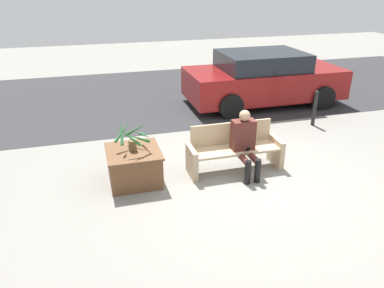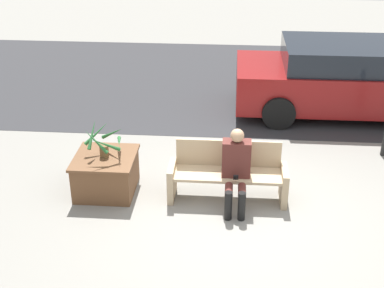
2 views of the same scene
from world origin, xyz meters
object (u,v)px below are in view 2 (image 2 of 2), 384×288
at_px(potted_plant, 104,142).
at_px(parked_car, 342,79).
at_px(bench, 228,173).
at_px(planter_box, 106,172).
at_px(person_seated, 236,167).

height_order(potted_plant, parked_car, parked_car).
bearing_deg(parked_car, bench, -122.69).
xyz_separation_m(planter_box, potted_plant, (0.00, 0.00, 0.51)).
relative_size(planter_box, parked_car, 0.22).
bearing_deg(planter_box, person_seated, -6.81).
bearing_deg(potted_plant, parked_car, 40.17).
height_order(person_seated, parked_car, parked_car).
height_order(person_seated, planter_box, person_seated).
bearing_deg(person_seated, planter_box, 173.19).
bearing_deg(potted_plant, bench, -1.12).
bearing_deg(planter_box, parked_car, 40.17).
bearing_deg(bench, potted_plant, 178.88).
height_order(bench, potted_plant, potted_plant).
xyz_separation_m(person_seated, potted_plant, (-1.90, 0.23, 0.20)).
bearing_deg(bench, person_seated, -60.04).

